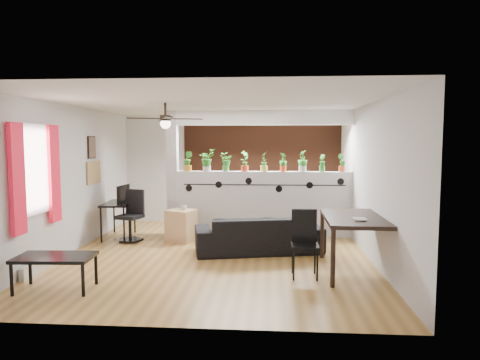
{
  "coord_description": "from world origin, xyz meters",
  "views": [
    {
      "loc": [
        0.93,
        -7.3,
        1.96
      ],
      "look_at": [
        0.37,
        0.6,
        1.25
      ],
      "focal_mm": 32.0,
      "sensor_mm": 36.0,
      "label": 1
    }
  ],
  "objects_px": {
    "ceiling_fan": "(165,120)",
    "potted_plant_3": "(245,160)",
    "coffee_table": "(55,259)",
    "sofa": "(258,234)",
    "potted_plant_7": "(322,162)",
    "computer_desk": "(118,206)",
    "potted_plant_1": "(207,159)",
    "potted_plant_6": "(303,160)",
    "dining_table": "(357,222)",
    "potted_plant_5": "(283,162)",
    "office_chair": "(132,219)",
    "potted_plant_4": "(264,161)",
    "cup": "(184,207)",
    "potted_plant_8": "(342,162)",
    "folding_chair": "(304,237)",
    "cube_shelf": "(181,225)",
    "potted_plant_0": "(188,160)",
    "potted_plant_2": "(226,161)"
  },
  "relations": [
    {
      "from": "ceiling_fan",
      "to": "potted_plant_3",
      "type": "distance_m",
      "value": 2.29
    },
    {
      "from": "coffee_table",
      "to": "sofa",
      "type": "bearing_deg",
      "value": 39.71
    },
    {
      "from": "potted_plant_3",
      "to": "potted_plant_7",
      "type": "height_order",
      "value": "potted_plant_3"
    },
    {
      "from": "computer_desk",
      "to": "coffee_table",
      "type": "xyz_separation_m",
      "value": [
        0.27,
        -3.13,
        -0.24
      ]
    },
    {
      "from": "potted_plant_1",
      "to": "potted_plant_6",
      "type": "xyz_separation_m",
      "value": [
        1.98,
        0.0,
        -0.01
      ]
    },
    {
      "from": "potted_plant_1",
      "to": "potted_plant_3",
      "type": "height_order",
      "value": "potted_plant_1"
    },
    {
      "from": "ceiling_fan",
      "to": "potted_plant_7",
      "type": "bearing_deg",
      "value": 32.88
    },
    {
      "from": "potted_plant_6",
      "to": "ceiling_fan",
      "type": "bearing_deg",
      "value": -143.02
    },
    {
      "from": "sofa",
      "to": "dining_table",
      "type": "xyz_separation_m",
      "value": [
        1.5,
        -1.09,
        0.45
      ]
    },
    {
      "from": "potted_plant_5",
      "to": "office_chair",
      "type": "xyz_separation_m",
      "value": [
        -2.98,
        -0.66,
        -1.11
      ]
    },
    {
      "from": "potted_plant_1",
      "to": "potted_plant_4",
      "type": "relative_size",
      "value": 1.1
    },
    {
      "from": "dining_table",
      "to": "coffee_table",
      "type": "height_order",
      "value": "dining_table"
    },
    {
      "from": "cup",
      "to": "coffee_table",
      "type": "distance_m",
      "value": 3.13
    },
    {
      "from": "potted_plant_8",
      "to": "cup",
      "type": "xyz_separation_m",
      "value": [
        -3.15,
        -0.56,
        -0.88
      ]
    },
    {
      "from": "folding_chair",
      "to": "potted_plant_5",
      "type": "bearing_deg",
      "value": 95.31
    },
    {
      "from": "potted_plant_5",
      "to": "folding_chair",
      "type": "height_order",
      "value": "potted_plant_5"
    },
    {
      "from": "ceiling_fan",
      "to": "cube_shelf",
      "type": "xyz_separation_m",
      "value": [
        -0.02,
        1.24,
        -2.0
      ]
    },
    {
      "from": "potted_plant_6",
      "to": "dining_table",
      "type": "xyz_separation_m",
      "value": [
        0.64,
        -2.37,
        -0.82
      ]
    },
    {
      "from": "potted_plant_8",
      "to": "cube_shelf",
      "type": "height_order",
      "value": "potted_plant_8"
    },
    {
      "from": "potted_plant_5",
      "to": "potted_plant_6",
      "type": "bearing_deg",
      "value": 0.0
    },
    {
      "from": "potted_plant_3",
      "to": "folding_chair",
      "type": "bearing_deg",
      "value": -68.32
    },
    {
      "from": "cup",
      "to": "folding_chair",
      "type": "distance_m",
      "value": 3.0
    },
    {
      "from": "potted_plant_0",
      "to": "potted_plant_1",
      "type": "relative_size",
      "value": 0.9
    },
    {
      "from": "computer_desk",
      "to": "potted_plant_8",
      "type": "bearing_deg",
      "value": 4.28
    },
    {
      "from": "ceiling_fan",
      "to": "sofa",
      "type": "height_order",
      "value": "ceiling_fan"
    },
    {
      "from": "coffee_table",
      "to": "potted_plant_6",
      "type": "bearing_deg",
      "value": 44.82
    },
    {
      "from": "coffee_table",
      "to": "potted_plant_4",
      "type": "bearing_deg",
      "value": 52.1
    },
    {
      "from": "ceiling_fan",
      "to": "computer_desk",
      "type": "relative_size",
      "value": 1.14
    },
    {
      "from": "sofa",
      "to": "dining_table",
      "type": "relative_size",
      "value": 1.35
    },
    {
      "from": "potted_plant_2",
      "to": "computer_desk",
      "type": "bearing_deg",
      "value": -171.13
    },
    {
      "from": "potted_plant_0",
      "to": "cube_shelf",
      "type": "distance_m",
      "value": 1.38
    },
    {
      "from": "potted_plant_4",
      "to": "potted_plant_7",
      "type": "bearing_deg",
      "value": 0.0
    },
    {
      "from": "dining_table",
      "to": "coffee_table",
      "type": "distance_m",
      "value": 4.28
    },
    {
      "from": "cube_shelf",
      "to": "potted_plant_0",
      "type": "bearing_deg",
      "value": 106.1
    },
    {
      "from": "potted_plant_2",
      "to": "potted_plant_4",
      "type": "relative_size",
      "value": 0.92
    },
    {
      "from": "cube_shelf",
      "to": "dining_table",
      "type": "distance_m",
      "value": 3.58
    },
    {
      "from": "office_chair",
      "to": "cup",
      "type": "bearing_deg",
      "value": 5.88
    },
    {
      "from": "potted_plant_1",
      "to": "potted_plant_5",
      "type": "bearing_deg",
      "value": 0.0
    },
    {
      "from": "potted_plant_3",
      "to": "potted_plant_4",
      "type": "distance_m",
      "value": 0.4
    },
    {
      "from": "potted_plant_3",
      "to": "cube_shelf",
      "type": "relative_size",
      "value": 0.69
    },
    {
      "from": "potted_plant_5",
      "to": "cube_shelf",
      "type": "bearing_deg",
      "value": -164.52
    },
    {
      "from": "potted_plant_4",
      "to": "cube_shelf",
      "type": "distance_m",
      "value": 2.13
    },
    {
      "from": "potted_plant_5",
      "to": "folding_chair",
      "type": "relative_size",
      "value": 0.4
    },
    {
      "from": "ceiling_fan",
      "to": "sofa",
      "type": "relative_size",
      "value": 0.56
    },
    {
      "from": "potted_plant_1",
      "to": "potted_plant_8",
      "type": "relative_size",
      "value": 1.26
    },
    {
      "from": "folding_chair",
      "to": "coffee_table",
      "type": "relative_size",
      "value": 0.95
    },
    {
      "from": "cup",
      "to": "coffee_table",
      "type": "relative_size",
      "value": 0.12
    },
    {
      "from": "potted_plant_8",
      "to": "dining_table",
      "type": "distance_m",
      "value": 2.51
    },
    {
      "from": "potted_plant_6",
      "to": "cube_shelf",
      "type": "bearing_deg",
      "value": -166.96
    },
    {
      "from": "sofa",
      "to": "computer_desk",
      "type": "distance_m",
      "value": 3.06
    }
  ]
}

